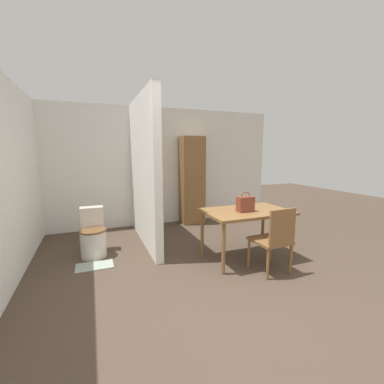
{
  "coord_description": "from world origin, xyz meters",
  "views": [
    {
      "loc": [
        -1.33,
        -2.08,
        1.59
      ],
      "look_at": [
        0.03,
        1.36,
        1.0
      ],
      "focal_mm": 24.0,
      "sensor_mm": 36.0,
      "label": 1
    }
  ],
  "objects_px": {
    "dining_table": "(247,215)",
    "handbag": "(245,204)",
    "toilet": "(93,236)",
    "wooden_cabinet": "(192,180)",
    "wooden_chair": "(274,238)"
  },
  "relations": [
    {
      "from": "dining_table",
      "to": "handbag",
      "type": "height_order",
      "value": "handbag"
    },
    {
      "from": "toilet",
      "to": "handbag",
      "type": "bearing_deg",
      "value": -26.19
    },
    {
      "from": "toilet",
      "to": "handbag",
      "type": "xyz_separation_m",
      "value": [
        2.05,
        -1.01,
        0.55
      ]
    },
    {
      "from": "handbag",
      "to": "wooden_cabinet",
      "type": "xyz_separation_m",
      "value": [
        0.03,
        2.17,
        0.11
      ]
    },
    {
      "from": "handbag",
      "to": "wooden_chair",
      "type": "bearing_deg",
      "value": -74.4
    },
    {
      "from": "dining_table",
      "to": "toilet",
      "type": "xyz_separation_m",
      "value": [
        -2.12,
        0.95,
        -0.36
      ]
    },
    {
      "from": "wooden_chair",
      "to": "wooden_cabinet",
      "type": "bearing_deg",
      "value": 89.19
    },
    {
      "from": "wooden_chair",
      "to": "wooden_cabinet",
      "type": "height_order",
      "value": "wooden_cabinet"
    },
    {
      "from": "toilet",
      "to": "wooden_cabinet",
      "type": "height_order",
      "value": "wooden_cabinet"
    },
    {
      "from": "dining_table",
      "to": "handbag",
      "type": "distance_m",
      "value": 0.21
    },
    {
      "from": "dining_table",
      "to": "toilet",
      "type": "relative_size",
      "value": 1.72
    },
    {
      "from": "wooden_chair",
      "to": "toilet",
      "type": "height_order",
      "value": "wooden_chair"
    },
    {
      "from": "handbag",
      "to": "wooden_cabinet",
      "type": "relative_size",
      "value": 0.15
    },
    {
      "from": "dining_table",
      "to": "wooden_cabinet",
      "type": "height_order",
      "value": "wooden_cabinet"
    },
    {
      "from": "dining_table",
      "to": "wooden_cabinet",
      "type": "distance_m",
      "value": 2.13
    }
  ]
}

